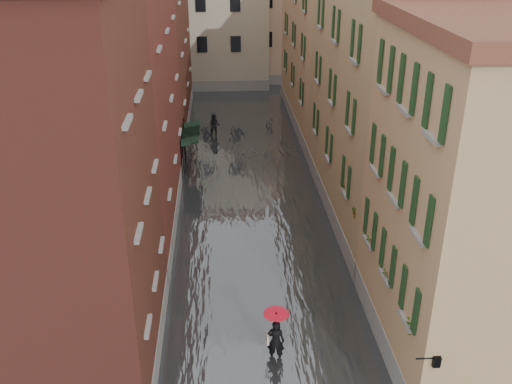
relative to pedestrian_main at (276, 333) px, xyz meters
name	(u,v)px	position (x,y,z in m)	size (l,w,h in m)	color
ground	(266,320)	(-0.14, 2.32, -1.23)	(120.00, 120.00, 0.00)	#545456
floodwater	(248,183)	(-0.14, 15.32, -1.13)	(10.00, 60.00, 0.20)	#414548
building_left_near	(49,201)	(-7.14, 0.32, 5.27)	(6.00, 8.00, 13.00)	maroon
building_left_mid	(109,106)	(-7.14, 11.32, 5.02)	(6.00, 14.00, 12.50)	maroon
building_left_far	(142,35)	(-7.14, 26.32, 5.77)	(6.00, 16.00, 14.00)	maroon
building_right_near	(483,209)	(6.86, 0.32, 4.52)	(6.00, 8.00, 11.50)	tan
building_right_mid	(392,96)	(6.86, 11.32, 5.27)	(6.00, 14.00, 13.00)	#9E8260
building_right_far	(334,50)	(6.86, 26.32, 4.52)	(6.00, 16.00, 11.50)	tan
building_end_cream	(202,14)	(-3.14, 40.32, 5.27)	(12.00, 9.00, 13.00)	#B5AA8F
building_end_pink	(294,15)	(5.86, 42.32, 4.77)	(10.00, 9.00, 12.00)	tan
awning_near	(190,137)	(-3.62, 17.19, 1.24)	(1.09, 3.16, 2.80)	black
awning_far	(190,131)	(-3.63, 18.29, 1.24)	(1.09, 3.05, 2.80)	black
wall_lantern	(435,361)	(4.19, -3.68, 1.78)	(0.71, 0.22, 0.35)	black
window_planters	(373,235)	(3.98, 2.70, 2.28)	(0.59, 10.74, 0.84)	#945E30
pedestrian_main	(276,333)	(0.00, 0.00, 0.00)	(0.93, 0.93, 2.06)	black
pedestrian_far	(215,126)	(-2.16, 23.93, -0.34)	(0.86, 0.67, 1.77)	black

